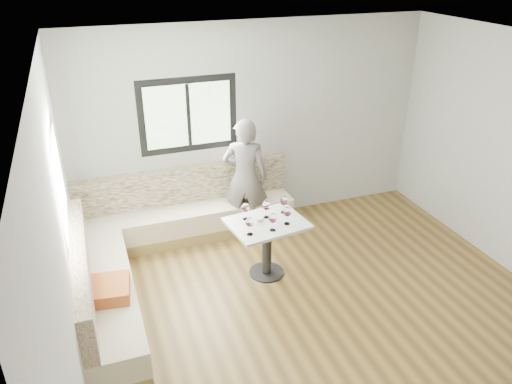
% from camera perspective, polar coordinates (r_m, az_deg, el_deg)
% --- Properties ---
extents(room, '(5.01, 5.01, 2.81)m').
position_cam_1_polar(room, '(4.83, 8.54, -1.15)').
color(room, brown).
rests_on(room, ground).
extents(banquette, '(2.90, 2.80, 0.95)m').
position_cam_1_polar(banquette, '(6.25, -11.44, -5.98)').
color(banquette, olive).
rests_on(banquette, ground).
extents(table, '(0.96, 0.79, 0.72)m').
position_cam_1_polar(table, '(5.92, 1.25, -4.96)').
color(table, black).
rests_on(table, ground).
extents(person, '(0.71, 0.60, 1.65)m').
position_cam_1_polar(person, '(6.69, -1.24, 1.66)').
color(person, '#615B5B').
rests_on(person, ground).
extents(olive_ramekin, '(0.11, 0.11, 0.04)m').
position_cam_1_polar(olive_ramekin, '(5.85, 0.35, -3.08)').
color(olive_ramekin, white).
rests_on(olive_ramekin, table).
extents(wine_glass_a, '(0.10, 0.10, 0.22)m').
position_cam_1_polar(wine_glass_a, '(5.51, -0.72, -3.53)').
color(wine_glass_a, white).
rests_on(wine_glass_a, table).
extents(wine_glass_b, '(0.10, 0.10, 0.22)m').
position_cam_1_polar(wine_glass_b, '(5.59, 1.94, -3.07)').
color(wine_glass_b, white).
rests_on(wine_glass_b, table).
extents(wine_glass_c, '(0.10, 0.10, 0.22)m').
position_cam_1_polar(wine_glass_c, '(5.73, 3.61, -2.34)').
color(wine_glass_c, white).
rests_on(wine_glass_c, table).
extents(wine_glass_d, '(0.10, 0.10, 0.22)m').
position_cam_1_polar(wine_glass_d, '(5.86, 1.20, -1.62)').
color(wine_glass_d, white).
rests_on(wine_glass_d, table).
extents(wine_glass_e, '(0.10, 0.10, 0.22)m').
position_cam_1_polar(wine_glass_e, '(5.97, 3.22, -1.07)').
color(wine_glass_e, white).
rests_on(wine_glass_e, table).
extents(wine_glass_f, '(0.10, 0.10, 0.22)m').
position_cam_1_polar(wine_glass_f, '(5.81, -1.20, -1.84)').
color(wine_glass_f, white).
rests_on(wine_glass_f, table).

